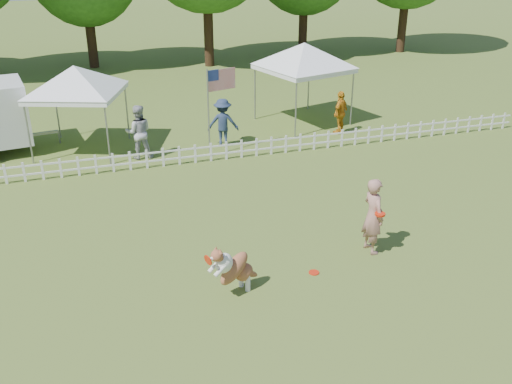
{
  "coord_description": "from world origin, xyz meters",
  "views": [
    {
      "loc": [
        -3.94,
        -9.41,
        6.51
      ],
      "look_at": [
        -0.34,
        2.0,
        1.1
      ],
      "focal_mm": 40.0,
      "sensor_mm": 36.0,
      "label": 1
    }
  ],
  "objects_px": {
    "spectator_a": "(139,132)",
    "dog": "(235,268)",
    "flag_pole": "(209,114)",
    "spectator_b": "(223,123)",
    "canopy_tent_right": "(303,84)",
    "spectator_c": "(340,112)",
    "handler": "(373,216)",
    "frisbee_on_turf": "(314,272)",
    "canopy_tent_left": "(79,110)"
  },
  "relations": [
    {
      "from": "canopy_tent_right",
      "to": "frisbee_on_turf",
      "type": "bearing_deg",
      "value": -126.09
    },
    {
      "from": "canopy_tent_right",
      "to": "flag_pole",
      "type": "height_order",
      "value": "canopy_tent_right"
    },
    {
      "from": "handler",
      "to": "spectator_b",
      "type": "relative_size",
      "value": 1.09
    },
    {
      "from": "handler",
      "to": "frisbee_on_turf",
      "type": "bearing_deg",
      "value": 102.59
    },
    {
      "from": "handler",
      "to": "canopy_tent_right",
      "type": "bearing_deg",
      "value": -17.43
    },
    {
      "from": "dog",
      "to": "spectator_a",
      "type": "bearing_deg",
      "value": 72.19
    },
    {
      "from": "canopy_tent_right",
      "to": "spectator_c",
      "type": "height_order",
      "value": "canopy_tent_right"
    },
    {
      "from": "flag_pole",
      "to": "handler",
      "type": "bearing_deg",
      "value": -91.61
    },
    {
      "from": "frisbee_on_turf",
      "to": "canopy_tent_right",
      "type": "bearing_deg",
      "value": 69.68
    },
    {
      "from": "flag_pole",
      "to": "spectator_a",
      "type": "distance_m",
      "value": 2.28
    },
    {
      "from": "canopy_tent_left",
      "to": "canopy_tent_right",
      "type": "relative_size",
      "value": 0.94
    },
    {
      "from": "canopy_tent_right",
      "to": "spectator_b",
      "type": "relative_size",
      "value": 1.8
    },
    {
      "from": "canopy_tent_left",
      "to": "spectator_c",
      "type": "distance_m",
      "value": 8.89
    },
    {
      "from": "flag_pole",
      "to": "spectator_c",
      "type": "distance_m",
      "value": 5.09
    },
    {
      "from": "dog",
      "to": "flag_pole",
      "type": "relative_size",
      "value": 0.41
    },
    {
      "from": "handler",
      "to": "flag_pole",
      "type": "xyz_separation_m",
      "value": [
        -2.06,
        6.95,
        0.53
      ]
    },
    {
      "from": "flag_pole",
      "to": "spectator_a",
      "type": "relative_size",
      "value": 1.63
    },
    {
      "from": "dog",
      "to": "spectator_a",
      "type": "relative_size",
      "value": 0.67
    },
    {
      "from": "spectator_b",
      "to": "spectator_a",
      "type": "bearing_deg",
      "value": 23.35
    },
    {
      "from": "handler",
      "to": "spectator_a",
      "type": "bearing_deg",
      "value": 24.62
    },
    {
      "from": "canopy_tent_left",
      "to": "spectator_a",
      "type": "xyz_separation_m",
      "value": [
        1.7,
        -1.29,
        -0.51
      ]
    },
    {
      "from": "canopy_tent_right",
      "to": "spectator_b",
      "type": "distance_m",
      "value": 3.96
    },
    {
      "from": "spectator_a",
      "to": "spectator_b",
      "type": "bearing_deg",
      "value": -167.64
    },
    {
      "from": "flag_pole",
      "to": "spectator_b",
      "type": "relative_size",
      "value": 1.75
    },
    {
      "from": "canopy_tent_right",
      "to": "spectator_a",
      "type": "relative_size",
      "value": 1.68
    },
    {
      "from": "canopy_tent_left",
      "to": "spectator_a",
      "type": "relative_size",
      "value": 1.58
    },
    {
      "from": "spectator_a",
      "to": "flag_pole",
      "type": "bearing_deg",
      "value": 171.6
    },
    {
      "from": "handler",
      "to": "canopy_tent_left",
      "type": "relative_size",
      "value": 0.64
    },
    {
      "from": "canopy_tent_left",
      "to": "spectator_c",
      "type": "xyz_separation_m",
      "value": [
        8.82,
        -0.92,
        -0.6
      ]
    },
    {
      "from": "frisbee_on_turf",
      "to": "spectator_b",
      "type": "xyz_separation_m",
      "value": [
        0.18,
        8.32,
        0.79
      ]
    },
    {
      "from": "dog",
      "to": "spectator_b",
      "type": "height_order",
      "value": "spectator_b"
    },
    {
      "from": "frisbee_on_turf",
      "to": "spectator_b",
      "type": "relative_size",
      "value": 0.14
    },
    {
      "from": "frisbee_on_turf",
      "to": "flag_pole",
      "type": "xyz_separation_m",
      "value": [
        -0.49,
        7.44,
        1.4
      ]
    },
    {
      "from": "frisbee_on_turf",
      "to": "spectator_a",
      "type": "relative_size",
      "value": 0.13
    },
    {
      "from": "dog",
      "to": "flag_pole",
      "type": "bearing_deg",
      "value": 56.62
    },
    {
      "from": "dog",
      "to": "canopy_tent_left",
      "type": "height_order",
      "value": "canopy_tent_left"
    },
    {
      "from": "flag_pole",
      "to": "spectator_b",
      "type": "xyz_separation_m",
      "value": [
        0.67,
        0.87,
        -0.6
      ]
    },
    {
      "from": "dog",
      "to": "spectator_a",
      "type": "xyz_separation_m",
      "value": [
        -0.86,
        8.17,
        0.29
      ]
    },
    {
      "from": "spectator_c",
      "to": "spectator_b",
      "type": "bearing_deg",
      "value": -37.89
    },
    {
      "from": "handler",
      "to": "spectator_c",
      "type": "height_order",
      "value": "handler"
    },
    {
      "from": "canopy_tent_right",
      "to": "spectator_a",
      "type": "bearing_deg",
      "value": -177.93
    },
    {
      "from": "spectator_b",
      "to": "spectator_c",
      "type": "height_order",
      "value": "spectator_b"
    },
    {
      "from": "flag_pole",
      "to": "spectator_a",
      "type": "bearing_deg",
      "value": 148.29
    },
    {
      "from": "canopy_tent_left",
      "to": "spectator_c",
      "type": "relative_size",
      "value": 1.78
    },
    {
      "from": "handler",
      "to": "dog",
      "type": "bearing_deg",
      "value": 96.94
    },
    {
      "from": "spectator_a",
      "to": "spectator_b",
      "type": "distance_m",
      "value": 2.84
    },
    {
      "from": "canopy_tent_left",
      "to": "spectator_b",
      "type": "bearing_deg",
      "value": 7.99
    },
    {
      "from": "handler",
      "to": "flag_pole",
      "type": "relative_size",
      "value": 0.62
    },
    {
      "from": "frisbee_on_turf",
      "to": "canopy_tent_right",
      "type": "relative_size",
      "value": 0.08
    },
    {
      "from": "spectator_a",
      "to": "dog",
      "type": "bearing_deg",
      "value": 101.16
    }
  ]
}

